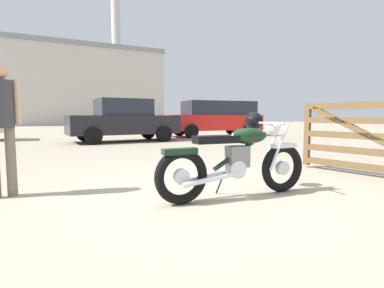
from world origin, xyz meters
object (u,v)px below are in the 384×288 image
Objects in this scene: silver_sedan_mid at (215,117)px; white_estate_far at (124,120)px; vintage_motorcycle at (239,158)px; bystander at (0,115)px.

silver_sedan_mid reaches higher than white_estate_far.
vintage_motorcycle is 0.48× the size of white_estate_far.
bystander is 0.38× the size of white_estate_far.
bystander reaches higher than vintage_motorcycle.
bystander is 11.98m from silver_sedan_mid.
vintage_motorcycle is at bearing 66.03° from silver_sedan_mid.
vintage_motorcycle is at bearing -129.72° from bystander.
white_estate_far is at bearing -37.51° from bystander.
silver_sedan_mid reaches higher than vintage_motorcycle.
white_estate_far reaches higher than bystander.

